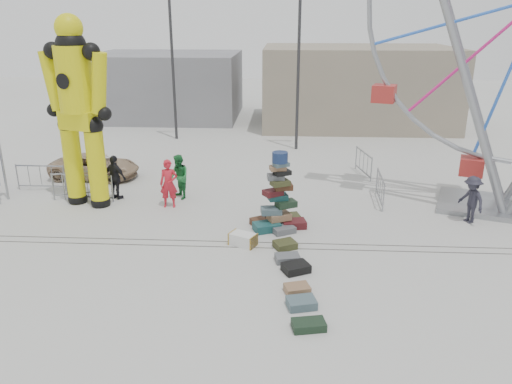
# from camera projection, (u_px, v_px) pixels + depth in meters

# --- Properties ---
(ground) EXTENTS (90.00, 90.00, 0.00)m
(ground) POSITION_uv_depth(u_px,v_px,m) (205.00, 255.00, 15.09)
(ground) COLOR #9E9E99
(ground) RESTS_ON ground
(track_line_near) EXTENTS (40.00, 0.04, 0.01)m
(track_line_near) POSITION_uv_depth(u_px,v_px,m) (208.00, 246.00, 15.66)
(track_line_near) COLOR #47443F
(track_line_near) RESTS_ON ground
(track_line_far) EXTENTS (40.00, 0.04, 0.01)m
(track_line_far) POSITION_uv_depth(u_px,v_px,m) (210.00, 241.00, 16.03)
(track_line_far) COLOR #47443F
(track_line_far) RESTS_ON ground
(building_right) EXTENTS (12.00, 8.00, 5.00)m
(building_right) POSITION_uv_depth(u_px,v_px,m) (356.00, 86.00, 32.71)
(building_right) COLOR gray
(building_right) RESTS_ON ground
(building_left) EXTENTS (10.00, 8.00, 4.40)m
(building_left) POSITION_uv_depth(u_px,v_px,m) (168.00, 85.00, 35.39)
(building_left) COLOR gray
(building_left) RESTS_ON ground
(lamp_post_right) EXTENTS (1.41, 0.25, 8.00)m
(lamp_post_right) POSITION_uv_depth(u_px,v_px,m) (300.00, 64.00, 25.67)
(lamp_post_right) COLOR #2D2D30
(lamp_post_right) RESTS_ON ground
(lamp_post_left) EXTENTS (1.41, 0.25, 8.00)m
(lamp_post_left) POSITION_uv_depth(u_px,v_px,m) (174.00, 60.00, 27.93)
(lamp_post_left) COLOR #2D2D30
(lamp_post_left) RESTS_ON ground
(suitcase_tower) EXTENTS (2.01, 1.73, 2.65)m
(suitcase_tower) POSITION_uv_depth(u_px,v_px,m) (278.00, 206.00, 16.90)
(suitcase_tower) COLOR #1A4D4E
(suitcase_tower) RESTS_ON ground
(crash_test_dummy) EXTENTS (2.84, 1.29, 7.16)m
(crash_test_dummy) POSITION_uv_depth(u_px,v_px,m) (78.00, 106.00, 17.96)
(crash_test_dummy) COLOR black
(crash_test_dummy) RESTS_ON ground
(steamer_trunk) EXTENTS (0.95, 0.79, 0.39)m
(steamer_trunk) POSITION_uv_depth(u_px,v_px,m) (243.00, 239.00, 15.71)
(steamer_trunk) COLOR silver
(steamer_trunk) RESTS_ON ground
(row_case_0) EXTENTS (0.83, 0.78, 0.22)m
(row_case_0) POSITION_uv_depth(u_px,v_px,m) (285.00, 245.00, 15.54)
(row_case_0) COLOR #3B3F1F
(row_case_0) RESTS_ON ground
(row_case_1) EXTENTS (0.79, 0.61, 0.20)m
(row_case_1) POSITION_uv_depth(u_px,v_px,m) (287.00, 258.00, 14.70)
(row_case_1) COLOR #5B5F63
(row_case_1) RESTS_ON ground
(row_case_2) EXTENTS (0.90, 0.82, 0.24)m
(row_case_2) POSITION_uv_depth(u_px,v_px,m) (296.00, 268.00, 14.09)
(row_case_2) COLOR black
(row_case_2) RESTS_ON ground
(row_case_3) EXTENTS (0.75, 0.63, 0.20)m
(row_case_3) POSITION_uv_depth(u_px,v_px,m) (297.00, 289.00, 13.04)
(row_case_3) COLOR #906949
(row_case_3) RESTS_ON ground
(row_case_4) EXTENTS (0.82, 0.68, 0.22)m
(row_case_4) POSITION_uv_depth(u_px,v_px,m) (301.00, 303.00, 12.38)
(row_case_4) COLOR #496069
(row_case_4) RESTS_ON ground
(row_case_5) EXTENTS (0.84, 0.59, 0.20)m
(row_case_5) POSITION_uv_depth(u_px,v_px,m) (309.00, 325.00, 11.52)
(row_case_5) COLOR #1A2F1E
(row_case_5) RESTS_ON ground
(barricade_dummy_a) EXTENTS (2.00, 0.12, 1.10)m
(barricade_dummy_a) POSITION_uv_depth(u_px,v_px,m) (41.00, 177.00, 20.56)
(barricade_dummy_a) COLOR gray
(barricade_dummy_a) RESTS_ON ground
(barricade_dummy_b) EXTENTS (1.90, 0.83, 1.10)m
(barricade_dummy_b) POSITION_uv_depth(u_px,v_px,m) (80.00, 184.00, 19.74)
(barricade_dummy_b) COLOR gray
(barricade_dummy_b) RESTS_ON ground
(barricade_dummy_c) EXTENTS (2.00, 0.25, 1.10)m
(barricade_dummy_c) POSITION_uv_depth(u_px,v_px,m) (88.00, 188.00, 19.33)
(barricade_dummy_c) COLOR gray
(barricade_dummy_c) RESTS_ON ground
(barricade_wheel_front) EXTENTS (0.20, 2.00, 1.10)m
(barricade_wheel_front) POSITION_uv_depth(u_px,v_px,m) (380.00, 189.00, 19.22)
(barricade_wheel_front) COLOR gray
(barricade_wheel_front) RESTS_ON ground
(barricade_wheel_back) EXTENTS (0.49, 1.98, 1.10)m
(barricade_wheel_back) POSITION_uv_depth(u_px,v_px,m) (363.00, 163.00, 22.53)
(barricade_wheel_back) COLOR gray
(barricade_wheel_back) RESTS_ON ground
(pedestrian_red) EXTENTS (0.71, 0.50, 1.83)m
(pedestrian_red) POSITION_uv_depth(u_px,v_px,m) (169.00, 184.00, 18.64)
(pedestrian_red) COLOR red
(pedestrian_red) RESTS_ON ground
(pedestrian_green) EXTENTS (1.05, 1.09, 1.76)m
(pedestrian_green) POSITION_uv_depth(u_px,v_px,m) (179.00, 177.00, 19.54)
(pedestrian_green) COLOR #1B6E31
(pedestrian_green) RESTS_ON ground
(pedestrian_black) EXTENTS (1.12, 0.84, 1.77)m
(pedestrian_black) POSITION_uv_depth(u_px,v_px,m) (115.00, 177.00, 19.47)
(pedestrian_black) COLOR black
(pedestrian_black) RESTS_ON ground
(pedestrian_grey) EXTENTS (1.00, 1.24, 1.68)m
(pedestrian_grey) POSITION_uv_depth(u_px,v_px,m) (471.00, 200.00, 17.26)
(pedestrian_grey) COLOR #23222D
(pedestrian_grey) RESTS_ON ground
(parked_suv) EXTENTS (3.94, 1.98, 1.07)m
(parked_suv) POSITION_uv_depth(u_px,v_px,m) (95.00, 166.00, 22.13)
(parked_suv) COLOR tan
(parked_suv) RESTS_ON ground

